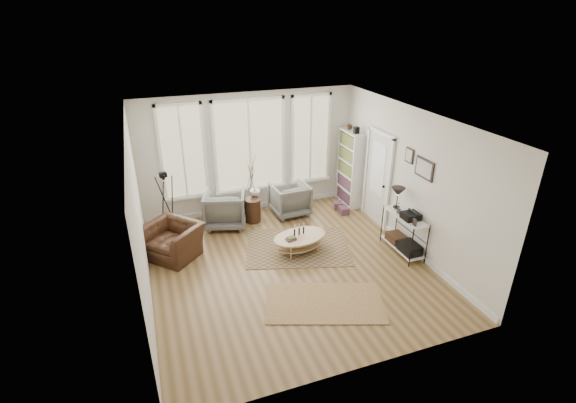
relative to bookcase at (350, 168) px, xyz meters
name	(u,v)px	position (x,y,z in m)	size (l,w,h in m)	color
room	(289,199)	(-2.42, -2.20, 0.47)	(5.50, 5.54, 2.90)	olive
bay_window	(250,148)	(-2.44, 0.49, 0.65)	(4.14, 0.12, 2.24)	tan
door	(378,176)	(0.13, -1.08, 0.17)	(0.09, 1.06, 2.22)	silver
bookcase	(350,168)	(0.00, 0.00, 0.00)	(0.31, 0.85, 2.06)	white
low_shelf	(404,230)	(-0.06, -2.52, -0.44)	(0.38, 1.08, 1.30)	white
wall_art	(420,165)	(0.14, -2.49, 0.92)	(0.04, 0.88, 0.44)	black
rug_main	(298,247)	(-2.01, -1.63, -0.95)	(2.14, 1.60, 0.01)	brown
rug_runner	(324,302)	(-2.24, -3.50, -0.94)	(2.00, 1.11, 0.01)	brown
coffee_table	(300,239)	(-2.04, -1.79, -0.67)	(1.26, 0.93, 0.53)	tan
armchair_left	(225,208)	(-3.23, -0.13, -0.53)	(0.92, 0.94, 0.86)	slate
armchair_right	(290,199)	(-1.63, -0.07, -0.56)	(0.84, 0.86, 0.79)	slate
side_table	(252,191)	(-2.59, -0.15, -0.19)	(0.38, 0.38, 1.59)	#391F12
vase	(255,190)	(-2.47, 0.04, -0.26)	(0.24, 0.24, 0.25)	silver
accent_chair	(172,240)	(-4.51, -1.06, -0.61)	(0.92, 1.05, 0.68)	#391F12
tripod_camera	(167,207)	(-4.49, -0.16, -0.27)	(0.52, 0.52, 1.48)	black
book_stack_near	(338,205)	(-0.39, -0.21, -0.87)	(0.20, 0.26, 0.17)	maroon
book_stack_far	(344,210)	(-0.39, -0.53, -0.87)	(0.21, 0.26, 0.17)	maroon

